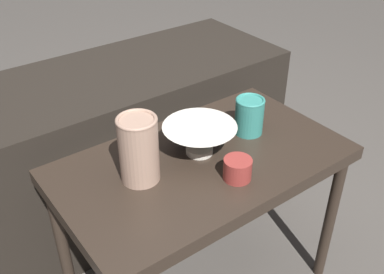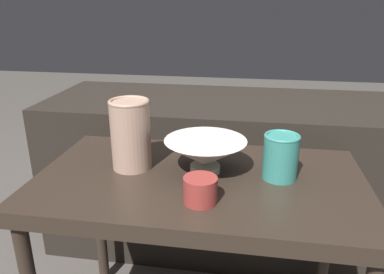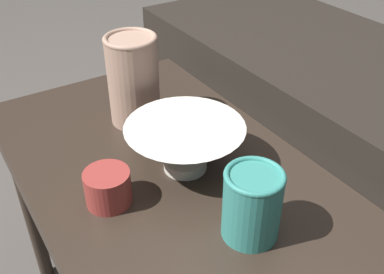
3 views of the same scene
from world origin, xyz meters
TOP-DOWN VIEW (x-y plane):
  - table at (0.00, 0.00)m, footprint 0.82×0.47m
  - couch_backdrop at (0.00, 0.55)m, footprint 1.33×0.50m
  - bowl at (0.01, 0.03)m, footprint 0.21×0.21m
  - vase_textured_left at (-0.18, 0.03)m, footprint 0.10×0.10m
  - vase_colorful_right at (0.20, 0.03)m, footprint 0.09×0.09m
  - cup at (0.02, -0.12)m, footprint 0.08×0.08m

SIDE VIEW (x-z plane):
  - couch_backdrop at x=0.00m, z-range 0.00..0.60m
  - table at x=0.00m, z-range 0.21..0.76m
  - cup at x=0.02m, z-range 0.55..0.61m
  - bowl at x=0.01m, z-range 0.56..0.64m
  - vase_colorful_right at x=0.20m, z-range 0.55..0.66m
  - vase_textured_left at x=-0.18m, z-range 0.55..0.73m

